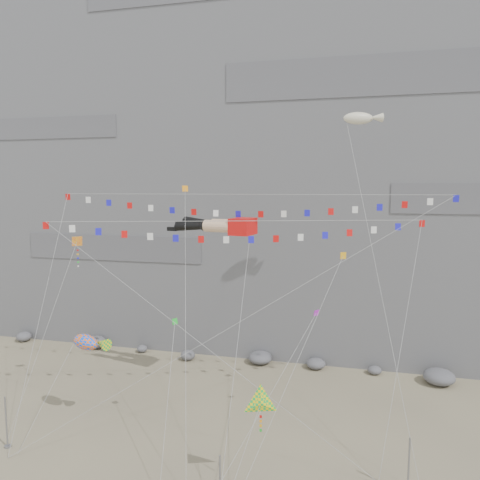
% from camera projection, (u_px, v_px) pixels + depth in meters
% --- Properties ---
extents(ground, '(120.00, 120.00, 0.00)m').
position_uv_depth(ground, '(214.00, 448.00, 34.53)').
color(ground, gray).
rests_on(ground, ground).
extents(cliff, '(80.00, 28.00, 50.00)m').
position_uv_depth(cliff, '(284.00, 142.00, 62.43)').
color(cliff, slate).
rests_on(cliff, ground).
extents(talus_boulders, '(60.00, 3.00, 1.20)m').
position_uv_depth(talus_boulders, '(260.00, 358.00, 50.84)').
color(talus_boulders, slate).
rests_on(talus_boulders, ground).
extents(anchor_pole_left, '(0.12, 0.12, 3.93)m').
position_uv_depth(anchor_pole_left, '(6.00, 422.00, 34.38)').
color(anchor_pole_left, gray).
rests_on(anchor_pole_left, ground).
extents(anchor_pole_right, '(0.12, 0.12, 3.76)m').
position_uv_depth(anchor_pole_right, '(409.00, 466.00, 29.13)').
color(anchor_pole_right, gray).
rests_on(anchor_pole_right, ground).
extents(legs_kite, '(9.09, 16.43, 21.30)m').
position_uv_depth(legs_kite, '(220.00, 226.00, 40.46)').
color(legs_kite, red).
rests_on(legs_kite, ground).
extents(flag_banner_upper, '(32.85, 14.01, 26.70)m').
position_uv_depth(flag_banner_upper, '(249.00, 195.00, 39.41)').
color(flag_banner_upper, red).
rests_on(flag_banner_upper, ground).
extents(flag_banner_lower, '(28.04, 10.07, 20.45)m').
position_uv_depth(flag_banner_lower, '(239.00, 221.00, 36.38)').
color(flag_banner_lower, red).
rests_on(flag_banner_lower, ground).
extents(harlequin_kite, '(3.42, 7.40, 16.14)m').
position_uv_depth(harlequin_kite, '(77.00, 242.00, 39.02)').
color(harlequin_kite, red).
rests_on(harlequin_kite, ground).
extents(fish_windsock, '(4.80, 6.16, 8.91)m').
position_uv_depth(fish_windsock, '(85.00, 342.00, 36.82)').
color(fish_windsock, '#FF640D').
rests_on(fish_windsock, ground).
extents(delta_kite, '(2.99, 4.67, 8.05)m').
position_uv_depth(delta_kite, '(261.00, 403.00, 28.18)').
color(delta_kite, yellow).
rests_on(delta_kite, ground).
extents(blimp_windsock, '(6.57, 14.17, 28.48)m').
position_uv_depth(blimp_windsock, '(358.00, 119.00, 39.86)').
color(blimp_windsock, beige).
rests_on(blimp_windsock, ground).
extents(small_kite_a, '(5.75, 14.63, 24.07)m').
position_uv_depth(small_kite_a, '(185.00, 193.00, 41.24)').
color(small_kite_a, orange).
rests_on(small_kite_a, ground).
extents(small_kite_b, '(6.05, 9.74, 14.34)m').
position_uv_depth(small_kite_b, '(315.00, 316.00, 35.32)').
color(small_kite_b, purple).
rests_on(small_kite_b, ground).
extents(small_kite_c, '(2.05, 7.25, 11.45)m').
position_uv_depth(small_kite_c, '(175.00, 324.00, 34.57)').
color(small_kite_c, green).
rests_on(small_kite_c, ground).
extents(small_kite_d, '(6.44, 14.16, 20.04)m').
position_uv_depth(small_kite_d, '(342.00, 259.00, 36.99)').
color(small_kite_d, orange).
rests_on(small_kite_d, ground).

